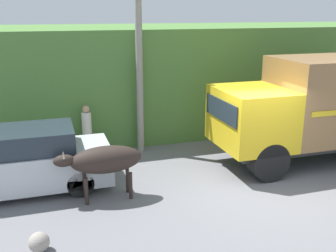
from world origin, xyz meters
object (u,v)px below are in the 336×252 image
pedestrian_on_hill (87,128)px  roadside_rock (39,242)px  cargo_truck (323,105)px  parked_suv (21,162)px  brown_cow (104,160)px  utility_pole (139,45)px

pedestrian_on_hill → roadside_rock: 5.18m
cargo_truck → pedestrian_on_hill: bearing=160.3°
parked_suv → roadside_rock: (0.37, -2.88, -0.59)m
cargo_truck → pedestrian_on_hill: cargo_truck is taller
cargo_truck → brown_cow: size_ratio=2.97×
utility_pole → roadside_rock: size_ratio=16.65×
cargo_truck → roadside_rock: size_ratio=15.66×
parked_suv → pedestrian_on_hill: pedestrian_on_hill is taller
cargo_truck → roadside_rock: (-8.14, -2.49, -1.52)m
pedestrian_on_hill → roadside_rock: size_ratio=4.13×
roadside_rock → brown_cow: bearing=49.7°
brown_cow → roadside_rock: 2.52m
brown_cow → roadside_rock: bearing=-137.1°
brown_cow → utility_pole: bearing=55.4°
pedestrian_on_hill → utility_pole: (1.70, -0.03, 2.49)m
cargo_truck → parked_suv: bearing=177.8°
parked_suv → roadside_rock: bearing=-84.5°
parked_suv → roadside_rock: size_ratio=11.28×
cargo_truck → utility_pole: size_ratio=0.94×
brown_cow → roadside_rock: size_ratio=5.26×
brown_cow → roadside_rock: (-1.55, -1.82, -0.80)m
roadside_rock → utility_pole: bearing=57.1°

